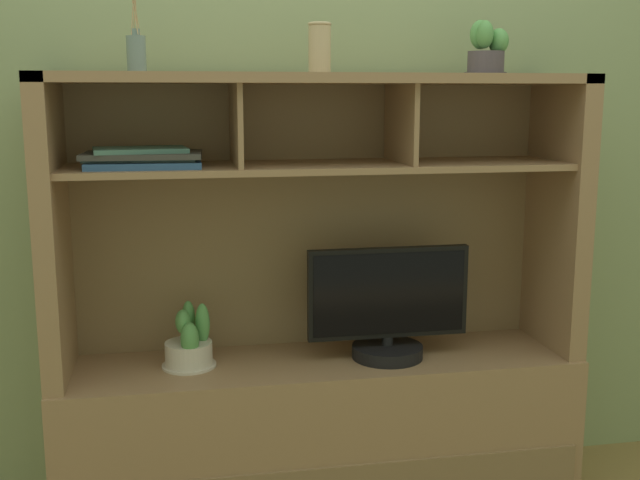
# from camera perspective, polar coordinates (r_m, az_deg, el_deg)

# --- Properties ---
(back_wall) EXTENTS (6.00, 0.02, 2.80)m
(back_wall) POSITION_cam_1_polar(r_m,az_deg,el_deg) (2.66, -1.00, 11.29)
(back_wall) COLOR #8B9E6E
(back_wall) RESTS_ON ground
(media_console) EXTENTS (1.68, 0.45, 1.43)m
(media_console) POSITION_cam_1_polar(r_m,az_deg,el_deg) (2.61, -0.04, -10.32)
(media_console) COLOR #9A7653
(media_console) RESTS_ON ground
(tv_monitor) EXTENTS (0.53, 0.23, 0.37)m
(tv_monitor) POSITION_cam_1_polar(r_m,az_deg,el_deg) (2.54, 5.03, -5.19)
(tv_monitor) COLOR black
(tv_monitor) RESTS_ON media_console
(potted_orchid) EXTENTS (0.17, 0.17, 0.20)m
(potted_orchid) POSITION_cam_1_polar(r_m,az_deg,el_deg) (2.51, -9.58, -7.61)
(potted_orchid) COLOR beige
(potted_orchid) RESTS_ON media_console
(magazine_stack_left) EXTENTS (0.36, 0.24, 0.06)m
(magazine_stack_left) POSITION_cam_1_polar(r_m,az_deg,el_deg) (2.36, -12.92, 5.90)
(magazine_stack_left) COLOR #2E548A
(magazine_stack_left) RESTS_ON media_console
(diffuser_bottle) EXTENTS (0.06, 0.06, 0.28)m
(diffuser_bottle) POSITION_cam_1_polar(r_m,az_deg,el_deg) (2.40, -13.36, 13.27)
(diffuser_bottle) COLOR slate
(diffuser_bottle) RESTS_ON media_console
(potted_succulent) EXTENTS (0.14, 0.13, 0.17)m
(potted_succulent) POSITION_cam_1_polar(r_m,az_deg,el_deg) (2.61, 12.20, 13.38)
(potted_succulent) COLOR #4A424A
(potted_succulent) RESTS_ON media_console
(ceramic_vase) EXTENTS (0.07, 0.07, 0.15)m
(ceramic_vase) POSITION_cam_1_polar(r_m,az_deg,el_deg) (2.43, -0.02, 13.95)
(ceramic_vase) COLOR tan
(ceramic_vase) RESTS_ON media_console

